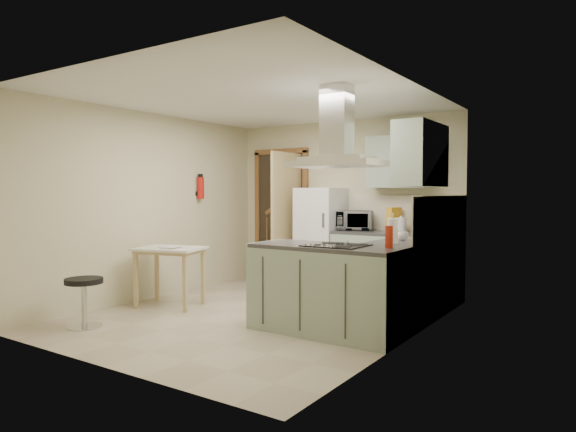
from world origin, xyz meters
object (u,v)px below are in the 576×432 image
Objects in this scene: peninsula at (327,289)px; bentwood_chair at (275,252)px; extractor_hood at (337,164)px; drop_leaf_table at (170,277)px; stool at (84,302)px; fridge at (321,239)px; microwave at (354,220)px.

bentwood_chair is (-2.05, 1.98, 0.06)m from peninsula.
drop_leaf_table is at bearing -179.28° from extractor_hood.
drop_leaf_table is 1.50× the size of stool.
peninsula is 2.25m from drop_leaf_table.
bentwood_chair is (-0.82, 0.00, -0.24)m from fridge.
extractor_hood is at bearing -19.92° from bentwood_chair.
bentwood_chair is at bearing 137.33° from extractor_hood.
bentwood_chair is 2.05× the size of microwave.
fridge is 0.59m from microwave.
drop_leaf_table is at bearing -179.24° from peninsula.
extractor_hood reaches higher than fridge.
stool is (-1.04, -3.22, -0.48)m from fridge.
extractor_hood is 1.70× the size of stool.
bentwood_chair is at bearing 86.17° from stool.
extractor_hood is 1.13× the size of drop_leaf_table.
fridge reaches higher than microwave.
extractor_hood is 3.16m from bentwood_chair.
stool is 1.07× the size of microwave.
peninsula is 1.95× the size of drop_leaf_table.
peninsula is at bearing -58.26° from fridge.
stool is at bearing -138.44° from microwave.
stool is at bearing -71.07° from bentwood_chair.
peninsula is 2.92× the size of stool.
microwave is at bearing 111.72° from extractor_hood.
peninsula is at bearing -15.75° from drop_leaf_table.
bentwood_chair is 1.43m from microwave.
drop_leaf_table is 1.22m from stool.
peninsula is 2.85m from bentwood_chair.
fridge is 3.42m from stool.
extractor_hood reaches higher than drop_leaf_table.
microwave is at bearing 64.88° from stool.
fridge is 0.97× the size of peninsula.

